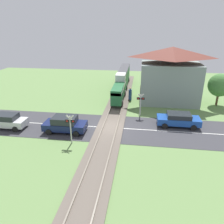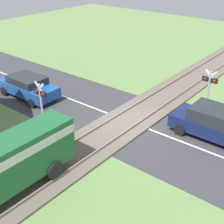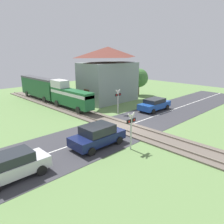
% 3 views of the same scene
% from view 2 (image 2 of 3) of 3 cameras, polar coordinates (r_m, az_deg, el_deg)
% --- Properties ---
extents(ground_plane, '(60.00, 60.00, 0.00)m').
position_cam_2_polar(ground_plane, '(17.73, 2.94, -1.73)').
color(ground_plane, '#66894C').
extents(road_surface, '(48.00, 6.40, 0.02)m').
position_cam_2_polar(road_surface, '(17.73, 2.94, -1.70)').
color(road_surface, '#38383D').
rests_on(road_surface, ground_plane).
extents(track_bed, '(2.80, 48.00, 0.24)m').
position_cam_2_polar(track_bed, '(17.70, 2.94, -1.54)').
color(track_bed, '#665B51').
rests_on(track_bed, ground_plane).
extents(car_near_crossing, '(4.22, 2.05, 1.63)m').
position_cam_2_polar(car_near_crossing, '(16.73, 18.07, -1.85)').
color(car_near_crossing, '#141E4C').
rests_on(car_near_crossing, ground_plane).
extents(car_far_side, '(4.42, 1.95, 1.43)m').
position_cam_2_polar(car_far_side, '(21.07, -15.17, 4.59)').
color(car_far_side, '#1E4CA8').
rests_on(car_far_side, ground_plane).
extents(crossing_signal_west_approach, '(0.90, 0.18, 2.77)m').
position_cam_2_polar(crossing_signal_west_approach, '(18.53, 17.30, 4.53)').
color(crossing_signal_west_approach, '#B7B7B7').
rests_on(crossing_signal_west_approach, ground_plane).
extents(crossing_signal_east_approach, '(0.90, 0.18, 2.77)m').
position_cam_2_polar(crossing_signal_east_approach, '(16.51, -12.88, 2.22)').
color(crossing_signal_east_approach, '#B7B7B7').
rests_on(crossing_signal_east_approach, ground_plane).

